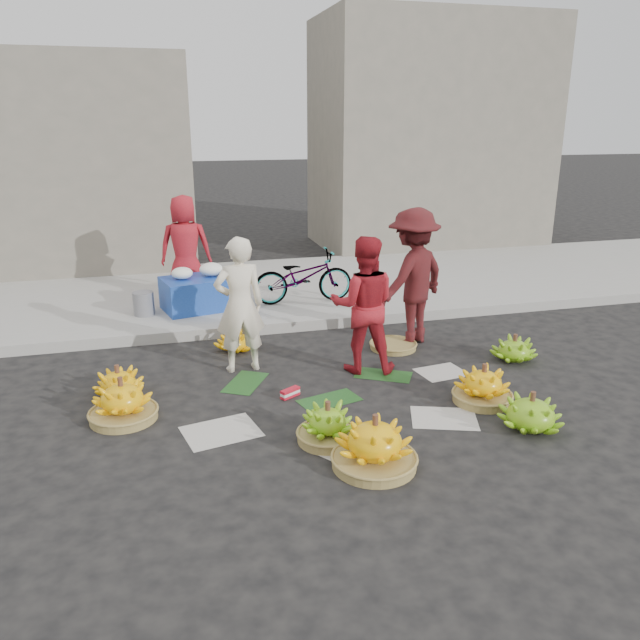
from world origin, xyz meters
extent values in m
plane|color=black|center=(0.00, 0.00, 0.00)|extent=(80.00, 80.00, 0.00)
cube|color=#999690|center=(0.00, 2.20, 0.07)|extent=(40.00, 0.25, 0.15)
cube|color=#999690|center=(0.00, 4.30, 0.06)|extent=(40.00, 4.00, 0.12)
cube|color=gray|center=(-4.00, 7.20, 2.00)|extent=(6.00, 3.00, 4.00)
cube|color=gray|center=(4.50, 7.70, 2.50)|extent=(5.00, 3.00, 5.00)
cylinder|color=olive|center=(-2.21, -0.09, 0.04)|extent=(0.66, 0.66, 0.09)
cylinder|color=#502E20|center=(-2.21, -0.09, 0.40)|extent=(0.05, 0.05, 0.12)
cylinder|color=olive|center=(-0.36, -1.04, 0.04)|extent=(0.56, 0.56, 0.09)
cylinder|color=#502E20|center=(-0.36, -1.04, 0.34)|extent=(0.05, 0.05, 0.12)
cylinder|color=olive|center=(-0.09, -1.57, 0.04)|extent=(0.73, 0.73, 0.09)
cylinder|color=#502E20|center=(-0.09, -1.57, 0.43)|extent=(0.05, 0.05, 0.12)
cylinder|color=#502E20|center=(1.60, -1.32, 0.33)|extent=(0.05, 0.05, 0.12)
cylinder|color=olive|center=(1.46, -0.65, 0.04)|extent=(0.62, 0.62, 0.09)
cylinder|color=#502E20|center=(1.46, -0.65, 0.37)|extent=(0.05, 0.05, 0.12)
cylinder|color=#502E20|center=(2.43, 0.33, 0.28)|extent=(0.05, 0.05, 0.12)
cylinder|color=#502E20|center=(-2.28, 0.57, 0.27)|extent=(0.05, 0.05, 0.12)
cylinder|color=#502E20|center=(-0.87, 1.57, 0.24)|extent=(0.05, 0.05, 0.12)
cylinder|color=olive|center=(1.14, 1.11, 0.03)|extent=(0.78, 0.78, 0.07)
cube|color=red|center=(-0.49, -0.01, 0.05)|extent=(0.23, 0.18, 0.09)
imported|color=white|center=(-0.88, 0.91, 0.81)|extent=(0.62, 0.43, 1.61)
imported|color=red|center=(0.52, 0.54, 0.81)|extent=(0.93, 0.81, 1.62)
imported|color=maroon|center=(1.44, 1.27, 0.90)|extent=(1.34, 1.16, 1.80)
cube|color=#173B9B|center=(-1.13, 3.19, 0.36)|extent=(1.30, 0.97, 0.49)
ellipsoid|color=white|center=(-1.42, 3.15, 0.69)|extent=(0.31, 0.31, 0.17)
ellipsoid|color=white|center=(-0.98, 3.24, 0.70)|extent=(0.35, 0.35, 0.19)
ellipsoid|color=white|center=(-0.69, 3.10, 0.68)|extent=(0.27, 0.27, 0.15)
cylinder|color=slate|center=(-2.00, 3.09, 0.29)|extent=(0.30, 0.30, 0.34)
imported|color=red|center=(-1.31, 3.89, 0.94)|extent=(0.86, 0.61, 1.64)
imported|color=gray|center=(0.41, 3.12, 0.53)|extent=(0.55, 1.56, 0.82)
camera|label=1|loc=(-1.77, -6.04, 2.88)|focal=35.00mm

